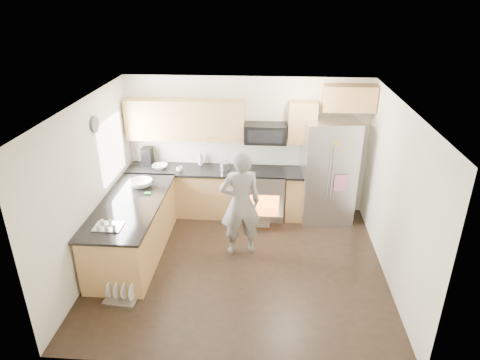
# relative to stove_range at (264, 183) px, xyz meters

# --- Properties ---
(ground) EXTENTS (4.50, 4.50, 0.00)m
(ground) POSITION_rel_stove_range_xyz_m (-0.35, -1.69, -0.68)
(ground) COLOR black
(ground) RESTS_ON ground
(room_shell) EXTENTS (4.54, 4.04, 2.62)m
(room_shell) POSITION_rel_stove_range_xyz_m (-0.39, -1.68, 1.00)
(room_shell) COLOR white
(room_shell) RESTS_ON ground
(back_cabinet_run) EXTENTS (4.45, 0.64, 2.50)m
(back_cabinet_run) POSITION_rel_stove_range_xyz_m (-0.94, 0.06, 0.29)
(back_cabinet_run) COLOR tan
(back_cabinet_run) RESTS_ON ground
(peninsula) EXTENTS (0.96, 2.36, 1.04)m
(peninsula) POSITION_rel_stove_range_xyz_m (-2.10, -1.44, -0.21)
(peninsula) COLOR tan
(peninsula) RESTS_ON ground
(stove_range) EXTENTS (0.76, 0.97, 1.79)m
(stove_range) POSITION_rel_stove_range_xyz_m (0.00, 0.00, 0.00)
(stove_range) COLOR #B7B7BC
(stove_range) RESTS_ON ground
(refrigerator) EXTENTS (1.02, 0.84, 1.92)m
(refrigerator) POSITION_rel_stove_range_xyz_m (1.15, 0.01, 0.29)
(refrigerator) COLOR #B7B7BC
(refrigerator) RESTS_ON ground
(person) EXTENTS (0.75, 0.59, 1.81)m
(person) POSITION_rel_stove_range_xyz_m (-0.36, -1.29, 0.23)
(person) COLOR gray
(person) RESTS_ON ground
(dish_rack) EXTENTS (0.50, 0.42, 0.29)m
(dish_rack) POSITION_rel_stove_range_xyz_m (-1.95, -2.59, -0.60)
(dish_rack) COLOR #B7B7BC
(dish_rack) RESTS_ON ground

